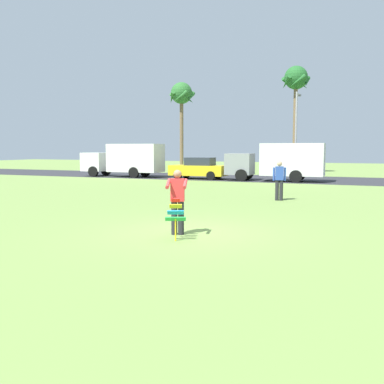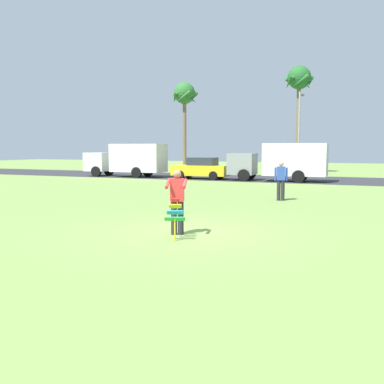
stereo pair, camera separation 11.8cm
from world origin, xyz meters
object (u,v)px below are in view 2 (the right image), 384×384
at_px(parked_truck_white_box, 129,159).
at_px(person_walker_near, 281,179).
at_px(person_kite_flyer, 177,199).
at_px(parked_truck_grey_van, 283,161).
at_px(palm_tree_right_near, 299,83).
at_px(kite_held, 175,213).
at_px(parked_car_yellow, 201,169).
at_px(streetlight_pole, 299,128).
at_px(palm_tree_left_near, 185,97).

bearing_deg(parked_truck_white_box, person_walker_near, -37.70).
bearing_deg(person_kite_flyer, parked_truck_grey_van, 93.48).
bearing_deg(palm_tree_right_near, kite_held, -85.87).
relative_size(person_kite_flyer, parked_truck_grey_van, 0.26).
bearing_deg(parked_car_yellow, parked_truck_grey_van, -0.01).
bearing_deg(palm_tree_right_near, person_kite_flyer, -86.19).
distance_m(parked_truck_white_box, person_walker_near, 18.26).
bearing_deg(person_walker_near, streetlight_pole, 97.22).
bearing_deg(parked_truck_grey_van, person_kite_flyer, -86.52).
distance_m(kite_held, parked_truck_grey_van, 20.50).
distance_m(palm_tree_left_near, person_walker_near, 25.86).
bearing_deg(parked_car_yellow, streetlight_pole, 52.68).
relative_size(palm_tree_left_near, person_walker_near, 5.04).
bearing_deg(person_walker_near, parked_truck_grey_van, 100.99).
distance_m(parked_truck_white_box, palm_tree_right_near, 16.99).
height_order(person_kite_flyer, palm_tree_left_near, palm_tree_left_near).
bearing_deg(person_kite_flyer, palm_tree_left_near, 113.69).
height_order(parked_car_yellow, palm_tree_right_near, palm_tree_right_near).
relative_size(parked_truck_white_box, streetlight_pole, 0.96).
bearing_deg(parked_truck_grey_van, parked_truck_white_box, 180.00).
distance_m(parked_truck_white_box, parked_car_yellow, 6.23).
relative_size(kite_held, parked_truck_white_box, 0.15).
relative_size(person_kite_flyer, kite_held, 1.69).
distance_m(person_kite_flyer, palm_tree_left_near, 32.87).
xyz_separation_m(person_kite_flyer, palm_tree_left_near, (-12.96, 29.54, 6.34)).
bearing_deg(palm_tree_left_near, person_walker_near, -56.26).
bearing_deg(parked_truck_grey_van, parked_car_yellow, 179.99).
xyz_separation_m(parked_truck_white_box, parked_car_yellow, (6.19, 0.00, -0.64)).
relative_size(parked_truck_grey_van, streetlight_pole, 0.97).
height_order(palm_tree_left_near, streetlight_pole, palm_tree_left_near).
xyz_separation_m(parked_car_yellow, person_walker_near, (8.25, -11.16, 0.16)).
height_order(palm_tree_right_near, person_walker_near, palm_tree_right_near).
relative_size(parked_car_yellow, person_walker_near, 2.43).
bearing_deg(streetlight_pole, parked_truck_grey_van, -88.36).
bearing_deg(parked_truck_grey_van, kite_held, -86.03).
xyz_separation_m(parked_truck_grey_van, palm_tree_left_near, (-11.75, 9.68, 5.88)).
relative_size(kite_held, palm_tree_left_near, 0.12).
bearing_deg(parked_car_yellow, person_walker_near, -53.53).
xyz_separation_m(palm_tree_left_near, person_walker_near, (13.92, -20.84, -6.35)).
bearing_deg(streetlight_pole, kite_held, -86.67).
bearing_deg(parked_car_yellow, palm_tree_left_near, 120.35).
height_order(person_kite_flyer, palm_tree_right_near, palm_tree_right_near).
xyz_separation_m(kite_held, person_walker_near, (0.75, 9.28, 0.27)).
height_order(person_kite_flyer, person_walker_near, same).
bearing_deg(parked_car_yellow, palm_tree_right_near, 63.53).
relative_size(parked_car_yellow, parked_truck_grey_van, 0.62).
height_order(kite_held, parked_truck_grey_van, parked_truck_grey_van).
xyz_separation_m(parked_truck_white_box, person_walker_near, (14.44, -11.16, -0.48)).
distance_m(parked_truck_grey_van, streetlight_pole, 8.12).
relative_size(palm_tree_left_near, palm_tree_right_near, 0.90).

